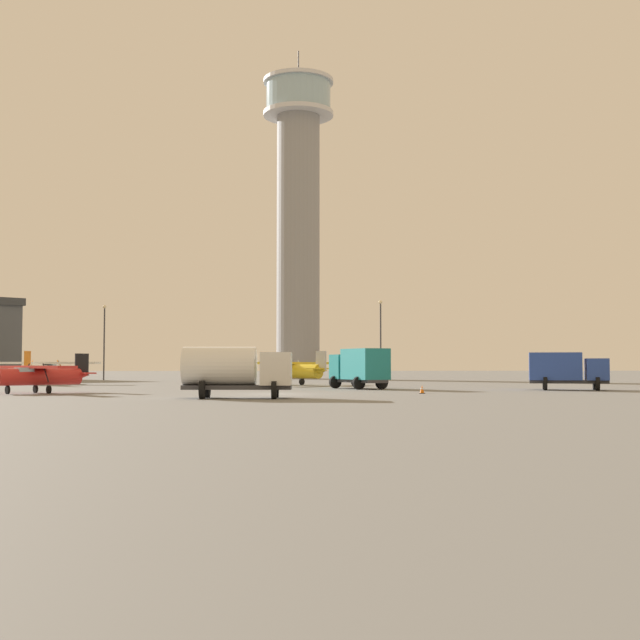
# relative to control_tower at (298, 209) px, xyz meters

# --- Properties ---
(ground_plane) EXTENTS (400.00, 400.00, 0.00)m
(ground_plane) POSITION_rel_control_tower_xyz_m (-5.85, -57.54, -22.91)
(ground_plane) COLOR slate
(control_tower) EXTENTS (9.50, 9.50, 44.63)m
(control_tower) POSITION_rel_control_tower_xyz_m (0.00, 0.00, 0.00)
(control_tower) COLOR gray
(control_tower) RESTS_ON ground_plane
(airplane_white) EXTENTS (10.67, 8.34, 3.14)m
(airplane_white) POSITION_rel_control_tower_xyz_m (-26.78, -29.10, -21.44)
(airplane_white) COLOR white
(airplane_white) RESTS_ON ground_plane
(airplane_red) EXTENTS (6.97, 7.88, 2.65)m
(airplane_red) POSITION_rel_control_tower_xyz_m (-21.26, -54.90, -21.67)
(airplane_red) COLOR red
(airplane_red) RESTS_ON ground_plane
(airplane_yellow) EXTENTS (8.62, 8.36, 3.10)m
(airplane_yellow) POSITION_rel_control_tower_xyz_m (-3.20, -34.96, -21.46)
(airplane_yellow) COLOR gold
(airplane_yellow) RESTS_ON ground_plane
(truck_box_blue) EXTENTS (6.17, 4.44, 2.78)m
(truck_box_blue) POSITION_rel_control_tower_xyz_m (16.03, -51.57, -21.34)
(truck_box_blue) COLOR #38383D
(truck_box_blue) RESTS_ON ground_plane
(truck_box_teal) EXTENTS (4.30, 6.22, 3.12)m
(truck_box_teal) POSITION_rel_control_tower_xyz_m (1.20, -47.05, -21.18)
(truck_box_teal) COLOR #38383D
(truck_box_teal) RESTS_ON ground_plane
(truck_fuel_tanker_white) EXTENTS (6.27, 3.47, 2.90)m
(truck_fuel_tanker_white) POSITION_rel_control_tower_xyz_m (-8.50, -64.52, -21.28)
(truck_fuel_tanker_white) COLOR #38383D
(truck_fuel_tanker_white) RESTS_ON ground_plane
(light_post_west) EXTENTS (0.44, 0.44, 9.34)m
(light_post_west) POSITION_rel_control_tower_xyz_m (8.32, -16.24, -17.39)
(light_post_west) COLOR #38383D
(light_post_west) RESTS_ON ground_plane
(light_post_east) EXTENTS (0.44, 0.44, 9.19)m
(light_post_east) POSITION_rel_control_tower_xyz_m (-24.33, -7.38, -17.47)
(light_post_east) COLOR #38383D
(light_post_east) RESTS_ON ground_plane
(traffic_cone_near_left) EXTENTS (0.36, 0.36, 0.55)m
(traffic_cone_near_left) POSITION_rel_control_tower_xyz_m (3.65, -57.93, -22.64)
(traffic_cone_near_left) COLOR black
(traffic_cone_near_left) RESTS_ON ground_plane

